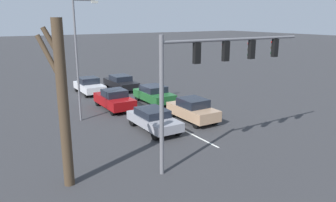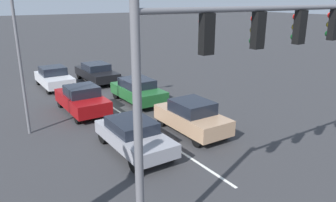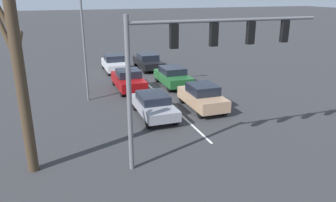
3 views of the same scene
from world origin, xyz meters
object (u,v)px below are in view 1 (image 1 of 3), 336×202
traffic_signal_gantry (215,65)px  bare_tree_near (62,100)px  car_gray_midlane_front (154,119)px  street_lamp_right_shoulder (79,53)px  car_tan_leftlane_front (193,110)px  car_darkgreen_leftlane_second (154,94)px  car_silver_midlane_third (89,86)px  car_maroon_midlane_second (114,99)px  car_black_leftlane_third (121,82)px

traffic_signal_gantry → bare_tree_near: (6.90, -1.26, -1.08)m
car_gray_midlane_front → street_lamp_right_shoulder: 6.79m
car_tan_leftlane_front → car_darkgreen_leftlane_second: 5.66m
traffic_signal_gantry → street_lamp_right_shoulder: size_ratio=1.04×
car_silver_midlane_third → bare_tree_near: size_ratio=0.59×
car_tan_leftlane_front → car_silver_midlane_third: 12.60m
car_maroon_midlane_second → car_silver_midlane_third: (-0.14, -6.43, -0.02)m
car_tan_leftlane_front → car_gray_midlane_front: size_ratio=0.95×
car_gray_midlane_front → car_maroon_midlane_second: size_ratio=0.99×
car_tan_leftlane_front → bare_tree_near: size_ratio=0.58×
traffic_signal_gantry → street_lamp_right_shoulder: street_lamp_right_shoulder is taller
car_silver_midlane_third → bare_tree_near: 18.18m
car_black_leftlane_third → bare_tree_near: bare_tree_near is taller
car_gray_midlane_front → bare_tree_near: size_ratio=0.61×
car_gray_midlane_front → traffic_signal_gantry: bearing=93.3°
car_gray_midlane_front → traffic_signal_gantry: traffic_signal_gantry is taller
car_tan_leftlane_front → car_maroon_midlane_second: 6.68m
car_black_leftlane_third → car_maroon_midlane_second: bearing=62.2°
car_silver_midlane_third → traffic_signal_gantry: 18.40m
street_lamp_right_shoulder → car_silver_midlane_third: bearing=-111.6°
car_darkgreen_leftlane_second → bare_tree_near: (9.98, 10.19, 2.97)m
car_tan_leftlane_front → traffic_signal_gantry: (2.99, 5.79, 4.02)m
car_black_leftlane_third → traffic_signal_gantry: (2.89, 17.89, 4.07)m
car_gray_midlane_front → car_maroon_midlane_second: car_maroon_midlane_second is taller
car_tan_leftlane_front → car_black_leftlane_third: car_tan_leftlane_front is taller
car_darkgreen_leftlane_second → car_black_leftlane_third: (0.19, -6.43, -0.03)m
car_tan_leftlane_front → car_darkgreen_leftlane_second: (-0.09, -5.66, -0.02)m
car_darkgreen_leftlane_second → car_black_leftlane_third: bearing=-88.3°
bare_tree_near → street_lamp_right_shoulder: bearing=-111.4°
car_darkgreen_leftlane_second → traffic_signal_gantry: traffic_signal_gantry is taller
car_gray_midlane_front → bare_tree_near: bare_tree_near is taller
car_tan_leftlane_front → street_lamp_right_shoulder: 8.65m
car_silver_midlane_third → traffic_signal_gantry: bearing=91.1°
car_maroon_midlane_second → bare_tree_near: bearing=57.9°
street_lamp_right_shoulder → bare_tree_near: 9.40m
car_gray_midlane_front → car_black_leftlane_third: bearing=-104.5°
bare_tree_near → car_tan_leftlane_front: bearing=-155.4°
car_silver_midlane_third → street_lamp_right_shoulder: 9.45m
car_tan_leftlane_front → car_black_leftlane_third: size_ratio=0.85×
car_black_leftlane_third → car_silver_midlane_third: (3.23, -0.06, 0.01)m
car_tan_leftlane_front → car_gray_midlane_front: 3.32m
car_gray_midlane_front → car_maroon_midlane_second: (0.15, -6.03, 0.04)m
car_maroon_midlane_second → car_silver_midlane_third: car_maroon_midlane_second is taller
car_maroon_midlane_second → car_black_leftlane_third: size_ratio=0.91×
car_tan_leftlane_front → car_maroon_midlane_second: (3.46, -5.72, -0.02)m
car_maroon_midlane_second → car_tan_leftlane_front: bearing=121.2°
street_lamp_right_shoulder → car_gray_midlane_front: bearing=125.3°
car_darkgreen_leftlane_second → traffic_signal_gantry: 12.53m
street_lamp_right_shoulder → car_tan_leftlane_front: bearing=147.3°
car_black_leftlane_third → car_silver_midlane_third: size_ratio=1.15×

